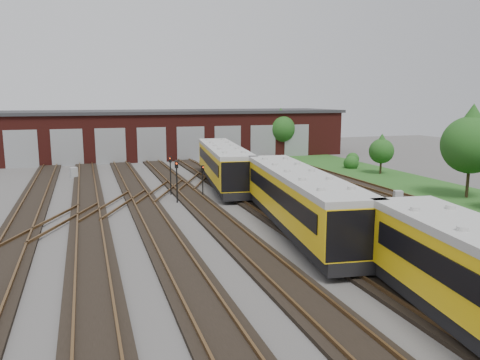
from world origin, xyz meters
name	(u,v)px	position (x,y,z in m)	size (l,w,h in m)	color
ground	(266,234)	(0.00, 0.00, 0.00)	(120.00, 120.00, 0.00)	#474442
track_network	(260,230)	(-0.17, 0.59, 0.11)	(30.40, 70.00, 0.33)	black
maintenance_shed	(160,133)	(-0.01, 39.97, 3.20)	(51.00, 12.50, 6.35)	#4C1713
grass_verge	(417,186)	(19.00, 10.00, 0.03)	(8.00, 55.00, 0.05)	#23521B
metro_train	(299,199)	(2.00, -0.29, 2.06)	(5.17, 48.57, 3.37)	black
signal_mast_0	(170,171)	(-3.34, 13.18, 2.06)	(0.28, 0.27, 3.24)	black
signal_mast_1	(177,176)	(-3.42, 10.00, 2.08)	(0.28, 0.26, 3.24)	black
signal_mast_2	(294,176)	(5.48, 7.91, 1.98)	(0.30, 0.28, 3.06)	black
signal_mast_3	(203,177)	(-0.99, 11.55, 1.68)	(0.26, 0.25, 2.60)	black
relay_cabinet_1	(74,173)	(-11.21, 24.33, 0.56)	(0.68, 0.56, 1.13)	#A3A6A8
relay_cabinet_2	(238,191)	(1.68, 10.37, 0.57)	(0.69, 0.57, 1.14)	#A3A6A8
relay_cabinet_3	(262,168)	(8.36, 22.43, 0.44)	(0.52, 0.44, 0.87)	#A3A6A8
relay_cabinet_4	(398,197)	(12.55, 4.24, 0.52)	(0.62, 0.52, 1.04)	#A3A6A8
tree_0	(281,125)	(16.00, 35.00, 4.31)	(4.04, 4.04, 6.70)	#322816
tree_1	(382,148)	(19.82, 16.89, 2.79)	(2.62, 2.62, 4.34)	#322816
tree_2	(471,138)	(19.23, 4.30, 4.89)	(4.59, 4.59, 7.61)	#322816
bush_1	(351,161)	(19.05, 21.46, 0.86)	(1.72, 1.72, 1.72)	#1C4213
bush_2	(353,157)	(21.38, 24.92, 0.81)	(1.61, 1.61, 1.61)	#1C4213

